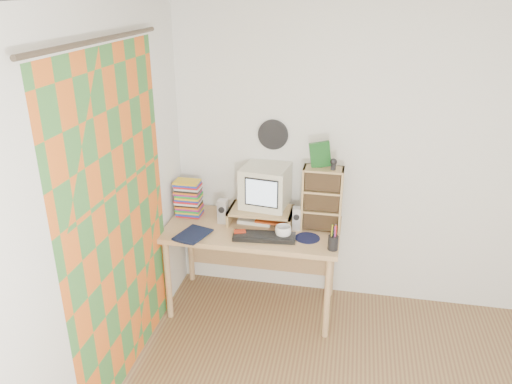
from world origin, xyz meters
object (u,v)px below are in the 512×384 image
at_px(dvd_stack, 188,199).
at_px(mug, 283,232).
at_px(keyboard, 264,237).
at_px(cd_rack, 322,199).
at_px(crt_monitor, 264,188).
at_px(diary, 182,230).
at_px(desk, 254,238).

bearing_deg(dvd_stack, mug, -16.73).
distance_m(keyboard, dvd_stack, 0.78).
distance_m(cd_rack, mug, 0.40).
relative_size(dvd_stack, cd_rack, 0.57).
height_order(crt_monitor, cd_rack, cd_rack).
distance_m(keyboard, diary, 0.65).
bearing_deg(mug, diary, -174.06).
relative_size(desk, mug, 11.08).
relative_size(crt_monitor, mug, 2.81).
distance_m(crt_monitor, dvd_stack, 0.66).
bearing_deg(mug, crt_monitor, 125.60).
bearing_deg(desk, diary, -152.20).
bearing_deg(diary, crt_monitor, 48.42).
height_order(desk, cd_rack, cd_rack).
bearing_deg(diary, cd_rack, 32.56).
height_order(mug, diary, mug).
bearing_deg(keyboard, diary, 178.49).
height_order(dvd_stack, cd_rack, cd_rack).
relative_size(keyboard, diary, 1.89).
bearing_deg(keyboard, cd_rack, 26.98).
height_order(dvd_stack, mug, dvd_stack).
relative_size(dvd_stack, diary, 1.16).
xyz_separation_m(keyboard, mug, (0.14, 0.04, 0.03)).
relative_size(crt_monitor, keyboard, 0.74).
relative_size(keyboard, cd_rack, 0.93).
height_order(desk, keyboard, keyboard).
xyz_separation_m(dvd_stack, mug, (0.84, -0.26, -0.10)).
bearing_deg(dvd_stack, crt_monitor, 2.28).
distance_m(crt_monitor, diary, 0.74).
bearing_deg(mug, dvd_stack, 163.10).
relative_size(crt_monitor, diary, 1.40).
relative_size(dvd_stack, mug, 2.32).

